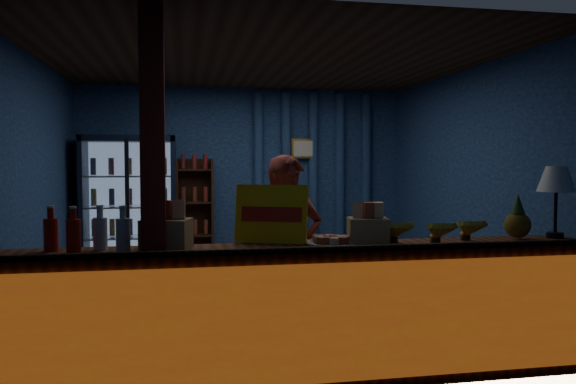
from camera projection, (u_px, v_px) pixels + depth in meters
name	position (u px, v px, depth m)	size (l,w,h in m)	color
ground	(267.00, 310.00, 5.91)	(4.60, 4.60, 0.00)	#515154
room_walls	(266.00, 161.00, 5.82)	(4.60, 4.60, 4.60)	navy
counter	(306.00, 313.00, 4.01)	(4.40, 0.57, 0.99)	brown
support_post	(153.00, 200.00, 3.78)	(0.16, 0.16, 2.60)	maroon
beverage_cooler	(130.00, 209.00, 7.46)	(1.20, 0.62, 1.90)	black
bottle_shelf	(195.00, 217.00, 7.76)	(0.50, 0.28, 1.60)	#3A2312
curtain_folds	(313.00, 180.00, 8.12)	(1.74, 0.14, 2.50)	navy
framed_picture	(304.00, 149.00, 8.03)	(0.36, 0.04, 0.28)	gold
shopkeeper	(288.00, 253.00, 4.61)	(0.59, 0.39, 1.61)	maroon
green_chair	(321.00, 260.00, 7.28)	(0.60, 0.62, 0.56)	#5DBB5D
side_table	(280.00, 259.00, 7.46)	(0.66, 0.54, 0.63)	#3A2312
yellow_sign	(271.00, 214.00, 4.16)	(0.54, 0.31, 0.43)	yellow
soda_bottles	(87.00, 233.00, 3.78)	(0.57, 0.18, 0.31)	#B41B0C
snack_box_left	(166.00, 232.00, 3.90)	(0.37, 0.33, 0.34)	tan
snack_box_centre	(368.00, 228.00, 4.18)	(0.33, 0.29, 0.31)	tan
pastry_tray	(331.00, 242.00, 4.08)	(0.41, 0.41, 0.07)	silver
banana_bunches	(434.00, 230.00, 4.20)	(0.85, 0.32, 0.19)	gold
table_lamp	(556.00, 182.00, 4.43)	(0.29, 0.29, 0.57)	black
pineapple	(518.00, 221.00, 4.37)	(0.20, 0.20, 0.35)	#91641A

